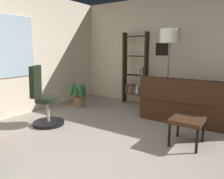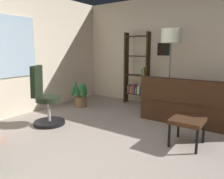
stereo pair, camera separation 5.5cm
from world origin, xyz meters
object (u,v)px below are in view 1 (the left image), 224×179
potted_plant (79,97)px  office_chair (44,102)px  couch (197,104)px  footstool (187,122)px  floor_lamp (170,41)px  bookshelf (135,73)px

potted_plant → office_chair: bearing=-165.7°
couch → footstool: couch is taller
couch → office_chair: office_chair is taller
office_chair → floor_lamp: size_ratio=0.61×
office_chair → bookshelf: bookshelf is taller
couch → bookshelf: size_ratio=0.96×
footstool → bookshelf: size_ratio=0.27×
footstool → potted_plant: potted_plant is taller
potted_plant → bookshelf: bearing=-43.8°
office_chair → potted_plant: (1.29, 0.33, -0.18)m
bookshelf → potted_plant: (-1.01, 0.97, -0.53)m
couch → office_chair: 2.91m
bookshelf → floor_lamp: same height
potted_plant → footstool: bearing=-104.6°
footstool → bookshelf: 2.48m
couch → floor_lamp: size_ratio=0.96×
footstool → bookshelf: bookshelf is taller
bookshelf → floor_lamp: 1.28m
office_chair → potted_plant: bearing=14.3°
bookshelf → floor_lamp: bearing=-111.0°
floor_lamp → potted_plant: 2.41m
bookshelf → office_chair: bearing=164.4°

